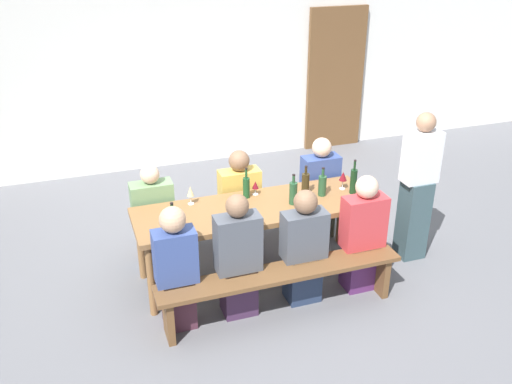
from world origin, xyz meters
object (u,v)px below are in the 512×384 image
at_px(seated_guest_far_1, 240,204).
at_px(seated_guest_near_3, 362,236).
at_px(seated_guest_near_1, 238,259).
at_px(wine_glass_1, 343,177).
at_px(wooden_door, 335,79).
at_px(wine_glass_2, 255,185).
at_px(bench_far, 236,212).
at_px(wine_glass_0, 190,192).
at_px(wine_bottle_3, 246,187).
at_px(seated_guest_far_0, 154,219).
at_px(standing_host, 417,190).
at_px(wine_bottle_4, 353,181).
at_px(wine_bottle_0, 322,185).
at_px(wine_bottle_2, 293,193).
at_px(tasting_table, 256,214).
at_px(seated_guest_near_2, 304,249).
at_px(wine_bottle_5, 305,183).
at_px(wine_bottle_1, 173,224).
at_px(bench_near, 281,279).
at_px(seated_guest_near_0, 176,270).
at_px(seated_guest_far_2, 319,191).

bearing_deg(seated_guest_far_1, seated_guest_near_3, 39.76).
bearing_deg(seated_guest_near_1, wine_glass_1, -64.98).
bearing_deg(wooden_door, wine_glass_2, -128.80).
height_order(bench_far, seated_guest_near_3, seated_guest_near_3).
bearing_deg(wine_glass_0, wine_bottle_3, -3.56).
bearing_deg(seated_guest_far_0, standing_host, 74.38).
relative_size(wooden_door, wine_bottle_4, 5.97).
xyz_separation_m(wine_bottle_0, wine_bottle_2, (-0.34, -0.08, 0.01)).
distance_m(tasting_table, seated_guest_near_2, 0.60).
relative_size(wine_bottle_5, seated_guest_near_3, 0.25).
distance_m(wine_glass_1, seated_guest_near_3, 0.69).
height_order(wine_bottle_1, seated_guest_near_2, seated_guest_near_2).
bearing_deg(wine_bottle_4, wine_bottle_2, -177.97).
bearing_deg(bench_far, wine_bottle_5, -45.65).
xyz_separation_m(wine_bottle_2, wine_glass_1, (0.59, 0.14, 0.02)).
xyz_separation_m(bench_near, wine_bottle_5, (0.55, 0.77, 0.50)).
height_order(wine_bottle_3, standing_host, standing_host).
bearing_deg(seated_guest_near_3, seated_guest_near_1, 90.00).
distance_m(wine_bottle_1, wine_bottle_3, 0.96).
bearing_deg(seated_guest_near_2, wine_bottle_3, 21.98).
bearing_deg(wooden_door, wine_bottle_3, -129.77).
height_order(wine_bottle_2, seated_guest_near_3, seated_guest_near_3).
distance_m(bench_near, wine_bottle_5, 1.07).
xyz_separation_m(bench_far, wine_glass_0, (-0.56, -0.42, 0.52)).
bearing_deg(standing_host, wine_bottle_4, -13.54).
bearing_deg(seated_guest_near_1, standing_host, -80.59).
height_order(wine_bottle_2, wine_bottle_3, wine_bottle_3).
xyz_separation_m(seated_guest_near_0, seated_guest_far_1, (0.88, 1.03, -0.02)).
bearing_deg(wine_bottle_4, wine_glass_1, 113.70).
distance_m(wine_glass_0, seated_guest_near_1, 0.86).
height_order(wooden_door, wine_bottle_0, wooden_door).
bearing_deg(seated_guest_near_0, seated_guest_near_3, -90.00).
xyz_separation_m(wine_bottle_5, seated_guest_far_1, (-0.55, 0.41, -0.33)).
relative_size(wine_bottle_1, wine_glass_1, 1.71).
height_order(seated_guest_near_1, seated_guest_near_3, seated_guest_near_1).
bearing_deg(bench_near, seated_guest_near_0, 170.31).
distance_m(wine_bottle_3, seated_guest_near_0, 1.17).
xyz_separation_m(wine_bottle_0, seated_guest_far_0, (-1.58, 0.50, -0.35)).
relative_size(bench_near, seated_guest_far_0, 2.02).
bearing_deg(bench_near, wine_bottle_1, 156.38).
bearing_deg(wine_bottle_3, bench_near, -88.42).
distance_m(seated_guest_near_2, seated_guest_far_0, 1.56).
distance_m(wooden_door, wine_bottle_2, 3.62).
distance_m(wine_bottle_4, seated_guest_near_0, 1.96).
distance_m(wine_bottle_1, seated_guest_near_0, 0.39).
xyz_separation_m(bench_far, wine_bottle_0, (0.69, -0.65, 0.50)).
xyz_separation_m(wine_bottle_5, seated_guest_near_1, (-0.89, -0.62, -0.31)).
relative_size(wine_glass_1, wine_glass_2, 1.31).
distance_m(wine_bottle_1, seated_guest_far_2, 1.95).
bearing_deg(seated_guest_far_2, wine_bottle_5, -41.14).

